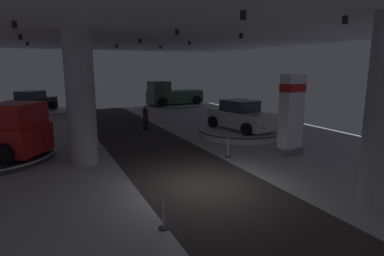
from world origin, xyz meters
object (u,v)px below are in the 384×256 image
object	(u,v)px
display_platform_deep_left	(33,113)
column_left	(81,99)
display_platform_mid_right	(241,132)
brand_sign_pylon	(291,114)
display_car_deep_left	(32,102)
visitor_walking_near	(146,116)
display_platform_deep_right	(175,106)
display_car_mid_right	(241,116)
pickup_truck_deep_right	(172,95)

from	to	relation	value
display_platform_deep_left	column_left	bearing A→B (deg)	-81.84
display_platform_deep_left	display_platform_mid_right	bearing A→B (deg)	-50.27
brand_sign_pylon	display_platform_deep_left	size ratio (longest dim) A/B	0.62
column_left	brand_sign_pylon	xyz separation A→B (m)	(8.78, -2.62, -0.83)
display_car_deep_left	visitor_walking_near	bearing A→B (deg)	-55.72
display_platform_deep_left	display_platform_deep_right	distance (m)	12.67
brand_sign_pylon	display_platform_deep_right	bearing A→B (deg)	84.80
display_platform_mid_right	display_car_deep_left	bearing A→B (deg)	129.83
display_platform_deep_left	display_car_mid_right	distance (m)	17.72
column_left	display_car_mid_right	world-z (taller)	column_left
display_car_deep_left	display_platform_deep_right	xyz separation A→B (m)	(12.69, 0.13, -0.94)
display_platform_mid_right	visitor_walking_near	world-z (taller)	visitor_walking_near
display_car_mid_right	visitor_walking_near	size ratio (longest dim) A/B	2.81
display_car_mid_right	pickup_truck_deep_right	size ratio (longest dim) A/B	0.81
display_car_mid_right	display_platform_deep_right	world-z (taller)	display_car_mid_right
display_car_deep_left	pickup_truck_deep_right	xyz separation A→B (m)	(12.37, 0.10, 0.13)
display_car_mid_right	display_platform_deep_right	distance (m)	13.81
brand_sign_pylon	display_car_mid_right	distance (m)	4.61
display_platform_deep_left	display_car_deep_left	xyz separation A→B (m)	(-0.02, -0.02, 0.92)
display_car_deep_left	display_platform_deep_left	bearing A→B (deg)	53.83
column_left	display_car_mid_right	size ratio (longest dim) A/B	1.23
display_platform_deep_left	display_platform_deep_right	size ratio (longest dim) A/B	1.05
display_platform_mid_right	pickup_truck_deep_right	world-z (taller)	pickup_truck_deep_right
display_car_mid_right	pickup_truck_deep_right	xyz separation A→B (m)	(1.03, 13.68, 0.10)
display_platform_deep_right	visitor_walking_near	size ratio (longest dim) A/B	3.57
brand_sign_pylon	display_platform_mid_right	size ratio (longest dim) A/B	0.74
display_platform_mid_right	visitor_walking_near	size ratio (longest dim) A/B	3.16
column_left	display_platform_mid_right	world-z (taller)	column_left
display_platform_mid_right	pickup_truck_deep_right	xyz separation A→B (m)	(1.02, 13.71, 1.03)
display_platform_mid_right	display_platform_deep_right	size ratio (longest dim) A/B	0.89
display_car_deep_left	brand_sign_pylon	bearing A→B (deg)	-58.67
display_car_deep_left	column_left	bearing A→B (deg)	-81.76
display_platform_deep_right	column_left	bearing A→B (deg)	-123.76
brand_sign_pylon	pickup_truck_deep_right	distance (m)	18.28
display_platform_deep_left	display_platform_mid_right	world-z (taller)	display_platform_mid_right
display_platform_deep_right	display_platform_deep_left	bearing A→B (deg)	-179.50
display_platform_mid_right	display_platform_deep_right	xyz separation A→B (m)	(1.34, 13.74, -0.04)
display_platform_deep_right	visitor_walking_near	xyz separation A→B (m)	(-6.02, -9.91, 0.74)
display_platform_mid_right	display_car_mid_right	size ratio (longest dim) A/B	1.13
display_car_mid_right	pickup_truck_deep_right	bearing A→B (deg)	85.71
pickup_truck_deep_right	display_platform_deep_left	bearing A→B (deg)	-179.63
display_platform_mid_right	brand_sign_pylon	bearing A→B (deg)	-94.06
display_car_deep_left	visitor_walking_near	distance (m)	11.84
display_car_deep_left	display_platform_deep_right	bearing A→B (deg)	0.61
display_platform_deep_left	display_platform_mid_right	xyz separation A→B (m)	(11.33, -13.63, 0.02)
pickup_truck_deep_right	visitor_walking_near	xyz separation A→B (m)	(-5.70, -9.88, -0.33)
brand_sign_pylon	display_car_mid_right	xyz separation A→B (m)	(0.31, 4.54, -0.78)
brand_sign_pylon	display_platform_deep_right	size ratio (longest dim) A/B	0.65
display_platform_deep_left	pickup_truck_deep_right	size ratio (longest dim) A/B	1.09
column_left	brand_sign_pylon	size ratio (longest dim) A/B	1.48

